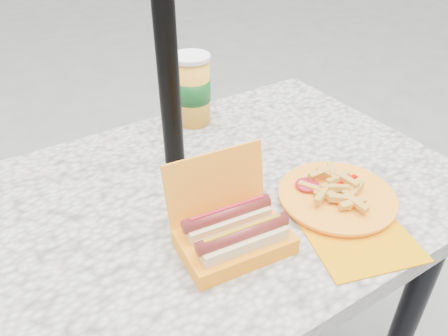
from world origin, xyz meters
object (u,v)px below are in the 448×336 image
hotdog_box (233,232)px  fries_plate (338,198)px  umbrella_pole (164,22)px  soda_cup (192,90)px

hotdog_box → fries_plate: (0.27, -0.01, -0.02)m
hotdog_box → umbrella_pole: bearing=88.3°
umbrella_pole → hotdog_box: umbrella_pole is taller
umbrella_pole → soda_cup: (0.14, 0.16, -0.25)m
umbrella_pole → fries_plate: (0.23, -0.35, -0.34)m
umbrella_pole → hotdog_box: bearing=-97.7°
soda_cup → umbrella_pole: bearing=-132.4°
soda_cup → hotdog_box: bearing=-110.9°
umbrella_pole → hotdog_box: size_ratio=9.72×
fries_plate → soda_cup: size_ratio=1.82×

